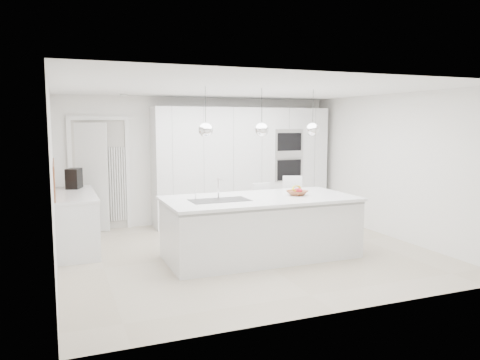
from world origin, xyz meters
name	(u,v)px	position (x,y,z in m)	size (l,w,h in m)	color
floor	(247,252)	(0.00, 0.00, 0.00)	(5.50, 5.50, 0.00)	#B8AA93
wall_back	(200,160)	(0.00, 2.50, 1.25)	(5.50, 5.50, 0.00)	white
wall_left	(53,181)	(-2.75, 0.00, 1.25)	(5.00, 5.00, 0.00)	white
ceiling	(247,89)	(0.00, 0.00, 2.50)	(5.50, 5.50, 0.00)	white
tall_cabinets	(242,165)	(0.80, 2.20, 1.15)	(3.60, 0.60, 2.30)	silver
oven_stack	(289,155)	(1.70, 1.89, 1.35)	(0.62, 0.04, 1.05)	#A5A5A8
doorway_frame	(100,176)	(-1.95, 2.47, 1.02)	(1.11, 0.08, 2.13)	white
hallway_door	(86,177)	(-2.20, 2.42, 1.00)	(0.82, 0.04, 2.00)	white
radiator	(118,184)	(-1.63, 2.46, 0.85)	(0.32, 0.04, 1.40)	white
left_base_cabinets	(76,222)	(-2.45, 1.20, 0.43)	(0.60, 1.80, 0.86)	silver
left_worktop	(75,194)	(-2.45, 1.20, 0.88)	(0.62, 1.82, 0.04)	white
oak_backsplash	(54,178)	(-2.74, 1.20, 1.15)	(0.02, 1.80, 0.50)	#905939
island_base	(261,229)	(0.10, -0.30, 0.43)	(2.80, 1.20, 0.86)	silver
island_worktop	(260,199)	(0.10, -0.25, 0.88)	(2.84, 1.40, 0.04)	white
island_sink	(220,206)	(-0.55, -0.30, 0.82)	(0.84, 0.44, 0.18)	#3F3F42
island_tap	(218,188)	(-0.50, -0.10, 1.05)	(0.02, 0.02, 0.30)	white
pendant_left	(206,130)	(-0.75, -0.30, 1.90)	(0.20, 0.20, 0.20)	white
pendant_mid	(262,130)	(0.10, -0.30, 1.90)	(0.20, 0.20, 0.20)	white
pendant_right	(313,129)	(0.95, -0.30, 1.90)	(0.20, 0.20, 0.20)	white
fruit_bowl	(297,193)	(0.71, -0.29, 0.94)	(0.30, 0.30, 0.07)	#905939
espresso_machine	(74,178)	(-2.43, 1.78, 1.07)	(0.20, 0.31, 0.34)	black
bar_stool_left	(264,213)	(0.53, 0.55, 0.49)	(0.32, 0.45, 0.98)	white
bar_stool_right	(296,208)	(1.12, 0.51, 0.54)	(0.36, 0.49, 1.08)	white
apple_a	(299,191)	(0.74, -0.27, 0.97)	(0.07, 0.07, 0.07)	red
apple_b	(300,191)	(0.75, -0.30, 0.97)	(0.08, 0.08, 0.08)	red
apple_c	(296,191)	(0.68, -0.30, 0.97)	(0.08, 0.08, 0.08)	red
apple_extra_3	(299,190)	(0.75, -0.27, 0.97)	(0.08, 0.08, 0.08)	red
banana_bunch	(297,188)	(0.69, -0.30, 1.01)	(0.20, 0.20, 0.03)	yellow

